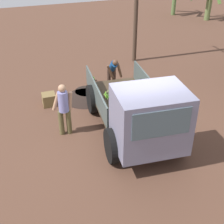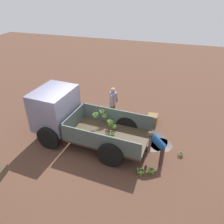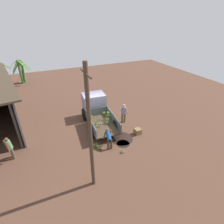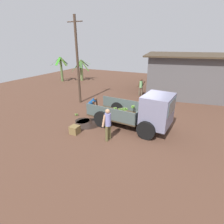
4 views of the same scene
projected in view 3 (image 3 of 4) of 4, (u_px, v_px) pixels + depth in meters
name	position (u px, v px, depth m)	size (l,w,h in m)	color
ground	(97.00, 123.00, 14.11)	(36.00, 36.00, 0.00)	#513527
mud_patch_0	(122.00, 139.00, 12.32)	(1.57, 1.57, 0.01)	black
mud_patch_1	(123.00, 144.00, 11.82)	(0.89, 0.89, 0.01)	black
cargo_truck	(96.00, 108.00, 14.18)	(4.70, 2.36, 2.06)	#3D3020
utility_pole	(90.00, 132.00, 7.50)	(1.26, 0.18, 6.23)	#423125
banana_palm_0	(20.00, 71.00, 21.75)	(2.52, 2.20, 2.97)	#4D7D39
banana_palm_3	(2.00, 74.00, 20.54)	(2.47, 2.17, 2.99)	#405B32
banana_palm_5	(23.00, 71.00, 22.09)	(2.79, 2.21, 2.90)	#51733B
person_foreground_visitor	(124.00, 112.00, 13.82)	(0.36, 0.62, 1.62)	brown
person_worker_loading	(109.00, 138.00, 11.18)	(0.69, 0.62, 1.27)	#412D24
person_bystander_near_shed	(10.00, 147.00, 10.24)	(0.66, 0.52, 1.53)	brown
banana_bunch_on_ground_0	(100.00, 147.00, 11.32)	(0.27, 0.27, 0.22)	#423B2B
banana_bunch_on_ground_1	(122.00, 151.00, 10.99)	(0.24, 0.24, 0.20)	brown
banana_bunch_on_ground_2	(96.00, 145.00, 11.54)	(0.29, 0.30, 0.23)	#403A29
wooden_crate_0	(138.00, 131.00, 12.74)	(0.45, 0.45, 0.42)	brown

